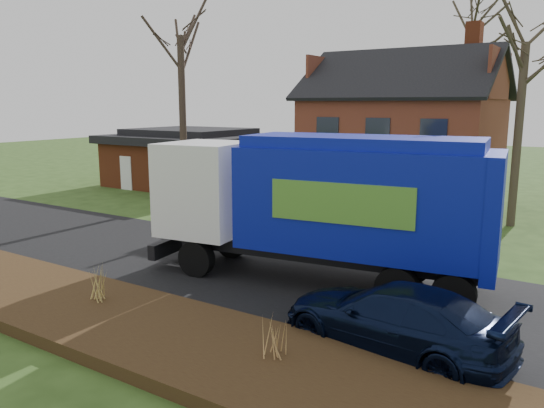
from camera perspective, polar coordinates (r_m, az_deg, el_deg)
The scene contains 13 objects.
ground at distance 18.32m, azimuth -7.14°, elevation -6.15°, with size 120.00×120.00×0.00m, color #2B4517.
road at distance 18.31m, azimuth -7.14°, elevation -6.12°, with size 80.00×7.00×0.02m, color black.
mulch_verge at distance 14.82m, azimuth -20.55°, elevation -10.29°, with size 80.00×3.50×0.30m, color #311C10.
main_house at distance 29.06m, azimuth 13.02°, elevation 7.97°, with size 12.95×8.95×9.26m.
ranch_house at distance 35.39m, azimuth -8.77°, elevation 4.97°, with size 9.80×8.20×3.70m.
garbage_truck at distance 15.61m, azimuth 5.66°, elevation 0.51°, with size 10.54×4.08×4.40m.
silver_sedan at distance 23.11m, azimuth -2.56°, elevation -0.35°, with size 1.81×5.18×1.71m, color #B5B7BD.
navy_wagon at distance 12.01m, azimuth 12.97°, elevation -11.85°, with size 2.07×5.09×1.48m, color black.
tree_front_west at distance 28.74m, azimuth -9.93°, elevation 19.95°, with size 4.07×4.07×12.10m.
tree_front_east at distance 25.38m, azimuth 25.90°, elevation 18.27°, with size 4.02×4.02×11.16m.
tree_back at distance 35.24m, azimuth 20.92°, elevation 19.23°, with size 4.13×4.13×13.08m.
grass_clump_mid at distance 14.44m, azimuth -18.16°, elevation -7.98°, with size 0.35×0.29×0.99m.
grass_clump_east at distance 10.91m, azimuth 0.26°, elevation -14.10°, with size 0.33×0.27×0.82m.
Camera 1 is at (11.27, -13.43, 5.30)m, focal length 35.00 mm.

